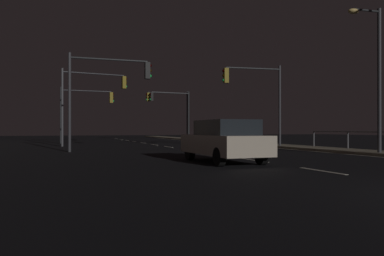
% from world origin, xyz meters
% --- Properties ---
extents(ground_plane, '(112.00, 112.00, 0.00)m').
position_xyz_m(ground_plane, '(0.00, 17.50, 0.00)').
color(ground_plane, black).
rests_on(ground_plane, ground).
extents(sidewalk_right, '(2.16, 77.00, 0.14)m').
position_xyz_m(sidewalk_right, '(7.40, 17.50, 0.07)').
color(sidewalk_right, gray).
rests_on(sidewalk_right, ground).
extents(lane_markings_center, '(0.14, 50.00, 0.01)m').
position_xyz_m(lane_markings_center, '(0.00, 21.00, 0.01)').
color(lane_markings_center, silver).
rests_on(lane_markings_center, ground).
extents(lane_edge_line, '(0.14, 53.00, 0.01)m').
position_xyz_m(lane_edge_line, '(6.07, 22.50, 0.01)').
color(lane_edge_line, silver).
rests_on(lane_edge_line, ground).
extents(car, '(1.87, 4.42, 1.57)m').
position_xyz_m(car, '(-1.51, 8.59, 0.82)').
color(car, beige).
rests_on(car, ground).
extents(traffic_light_near_left, '(4.79, 0.62, 5.46)m').
position_xyz_m(traffic_light_near_left, '(4.96, 36.42, 4.03)').
color(traffic_light_near_left, '#2D3033').
rests_on(traffic_light_near_left, sidewalk_right).
extents(traffic_light_near_right, '(4.58, 0.36, 4.84)m').
position_xyz_m(traffic_light_near_right, '(-4.89, 29.83, 3.45)').
color(traffic_light_near_right, '#2D3033').
rests_on(traffic_light_near_right, ground).
extents(traffic_light_far_right, '(4.02, 0.76, 5.32)m').
position_xyz_m(traffic_light_far_right, '(4.87, 17.51, 3.89)').
color(traffic_light_far_right, '#38383D').
rests_on(traffic_light_far_right, sidewalk_right).
extents(traffic_light_far_left, '(4.59, 0.42, 5.39)m').
position_xyz_m(traffic_light_far_left, '(-4.69, 17.19, 3.83)').
color(traffic_light_far_left, '#38383D').
rests_on(traffic_light_far_left, ground).
extents(traffic_light_mid_right, '(4.97, 0.36, 5.47)m').
position_xyz_m(traffic_light_mid_right, '(4.80, 36.87, 4.05)').
color(traffic_light_mid_right, '#38383D').
rests_on(traffic_light_mid_right, sidewalk_right).
extents(traffic_light_far_center, '(4.83, 0.80, 5.62)m').
position_xyz_m(traffic_light_far_center, '(-4.89, 24.56, 4.00)').
color(traffic_light_far_center, '#4C4C51').
rests_on(traffic_light_far_center, ground).
extents(street_lamp_median, '(1.81, 0.37, 6.79)m').
position_xyz_m(street_lamp_median, '(6.69, 9.52, 4.24)').
color(street_lamp_median, '#38383D').
rests_on(street_lamp_median, sidewalk_right).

